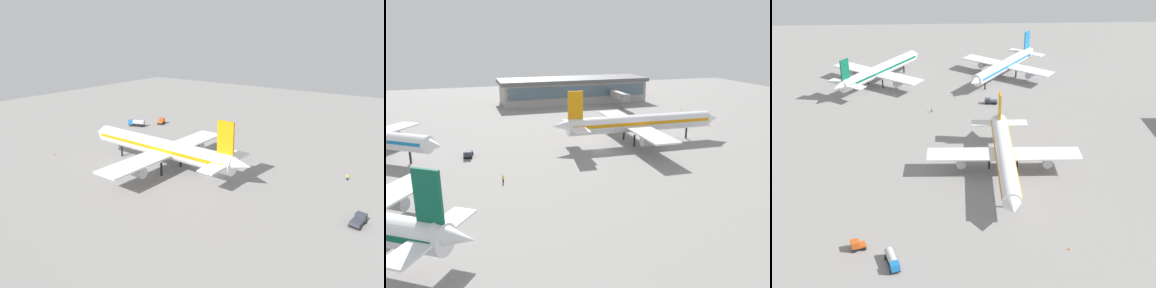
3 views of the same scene
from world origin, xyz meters
TOP-DOWN VIEW (x-y plane):
  - ground at (0.00, 0.00)m, footprint 288.00×288.00m
  - terminal_building at (-15.38, -77.94)m, footprint 68.56×20.80m
  - airplane_taxiing at (-13.62, -4.56)m, footprint 52.63×42.11m
  - pushback_tractor at (35.04, -4.87)m, footprint 2.71×4.62m
  - ground_crew_worker at (28.51, 15.82)m, footprint 0.53×0.53m
  - jet_bridge at (-30.50, -57.44)m, footprint 3.31×16.31m
  - safety_cone_near_gate at (-46.51, -15.51)m, footprint 0.44×0.44m
  - safety_cone_mid_apron at (-53.00, -44.33)m, footprint 0.44×0.44m

SIDE VIEW (x-z plane):
  - ground at x=0.00m, z-range 0.00..0.00m
  - safety_cone_near_gate at x=-46.51m, z-range 0.00..0.60m
  - safety_cone_mid_apron at x=-53.00m, z-range 0.00..0.60m
  - ground_crew_worker at x=28.51m, z-range 0.01..1.68m
  - pushback_tractor at x=35.04m, z-range 0.02..1.92m
  - jet_bridge at x=-30.50m, z-range 1.75..8.49m
  - terminal_building at x=-15.38m, z-range 0.11..11.18m
  - airplane_taxiing at x=-13.62m, z-range -2.19..13.84m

